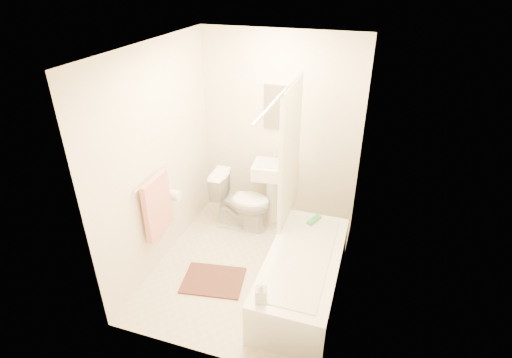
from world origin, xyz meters
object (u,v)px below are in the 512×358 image
(toilet, at_px, (242,201))
(sink, at_px, (272,191))
(soap_bottle, at_px, (261,292))
(bathtub, at_px, (302,275))
(bath_mat, at_px, (213,280))

(toilet, height_order, sink, sink)
(toilet, relative_size, soap_bottle, 3.70)
(bathtub, height_order, bath_mat, bathtub)
(bath_mat, distance_m, soap_bottle, 1.05)
(bath_mat, height_order, soap_bottle, soap_bottle)
(toilet, distance_m, bathtub, 1.37)
(soap_bottle, bearing_deg, toilet, 115.37)
(bathtub, xyz_separation_m, soap_bottle, (-0.23, -0.69, 0.33))
(soap_bottle, bearing_deg, bathtub, 71.74)
(toilet, relative_size, sink, 0.81)
(toilet, bearing_deg, sink, -58.89)
(sink, bearing_deg, bath_mat, -108.79)
(sink, height_order, bath_mat, sink)
(soap_bottle, bearing_deg, bath_mat, 142.47)
(toilet, xyz_separation_m, soap_bottle, (0.77, -1.62, 0.19))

